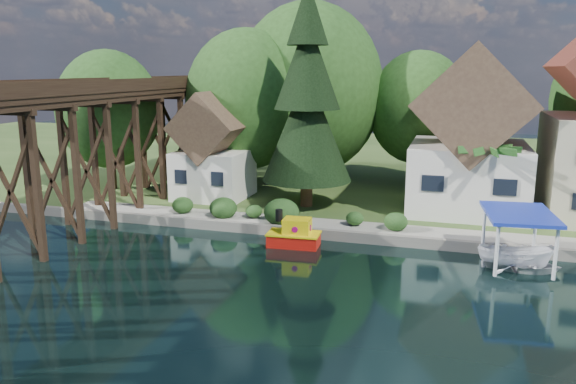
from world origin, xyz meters
name	(u,v)px	position (x,y,z in m)	size (l,w,h in m)	color
ground	(306,291)	(0.00, 0.00, 0.00)	(140.00, 140.00, 0.00)	black
bank	(392,165)	(0.00, 34.00, 0.25)	(140.00, 52.00, 0.50)	#2B461C
seawall	(411,242)	(4.00, 8.00, 0.31)	(60.00, 0.40, 0.62)	slate
promenade	(448,235)	(6.00, 9.30, 0.53)	(50.00, 2.60, 0.06)	gray
trestle_bridge	(72,146)	(-16.00, 5.17, 5.35)	(4.12, 44.18, 9.30)	black
house_left	(470,142)	(7.00, 16.00, 5.14)	(7.64, 8.64, 11.02)	white
shed	(213,153)	(-11.00, 14.50, 3.83)	(5.09, 5.40, 7.85)	white
bg_trees	(390,103)	(1.00, 21.25, 7.29)	(49.90, 13.30, 10.57)	#382314
shrubs	(274,210)	(-4.60, 9.26, 1.23)	(15.76, 2.47, 1.70)	#173914
conifer	(307,101)	(-3.66, 13.78, 7.78)	(6.14, 6.14, 15.12)	#382314
palm_tree	(488,152)	(8.02, 12.27, 5.03)	(3.85, 3.85, 5.19)	#382314
tugboat	(294,235)	(-2.37, 6.27, 0.64)	(3.06, 1.80, 2.15)	red
boat_white_a	(522,263)	(9.70, 5.86, 0.37)	(2.58, 3.62, 0.75)	silver
boat_canopy	(517,245)	(9.35, 5.84, 1.28)	(3.85, 4.92, 2.97)	white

